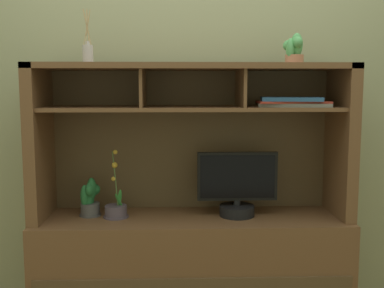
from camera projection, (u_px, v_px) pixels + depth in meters
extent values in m
cube|color=gray|center=(190.00, 61.00, 2.67)|extent=(6.00, 0.02, 2.80)
cube|color=brown|center=(192.00, 265.00, 2.54)|extent=(1.66, 0.49, 0.56)
cube|color=brown|center=(40.00, 142.00, 2.43)|extent=(0.06, 0.40, 0.81)
cube|color=brown|center=(341.00, 141.00, 2.48)|extent=(0.06, 0.40, 0.81)
cube|color=brown|center=(191.00, 140.00, 2.65)|extent=(1.60, 0.02, 0.78)
cube|color=brown|center=(192.00, 67.00, 2.41)|extent=(1.66, 0.40, 0.03)
cube|color=brown|center=(192.00, 108.00, 2.44)|extent=(1.54, 0.36, 0.02)
cube|color=brown|center=(143.00, 88.00, 2.41)|extent=(0.02, 0.34, 0.19)
cube|color=brown|center=(241.00, 88.00, 2.43)|extent=(0.02, 0.34, 0.19)
cylinder|color=black|center=(237.00, 211.00, 2.50)|extent=(0.19, 0.19, 0.06)
cylinder|color=black|center=(237.00, 203.00, 2.49)|extent=(0.04, 0.04, 0.03)
cube|color=black|center=(237.00, 176.00, 2.48)|extent=(0.43, 0.03, 0.26)
cube|color=black|center=(238.00, 177.00, 2.46)|extent=(0.40, 0.00, 0.23)
cylinder|color=#4F4452|center=(116.00, 211.00, 2.47)|extent=(0.12, 0.12, 0.06)
cylinder|color=#4F4452|center=(116.00, 216.00, 2.47)|extent=(0.13, 0.13, 0.01)
cylinder|color=#4C6B38|center=(115.00, 179.00, 2.45)|extent=(0.03, 0.01, 0.29)
sphere|color=gold|center=(113.00, 179.00, 2.45)|extent=(0.02, 0.02, 0.02)
sphere|color=gold|center=(115.00, 165.00, 2.44)|extent=(0.03, 0.03, 0.03)
sphere|color=gold|center=(115.00, 152.00, 2.41)|extent=(0.02, 0.02, 0.02)
ellipsoid|color=green|center=(119.00, 200.00, 2.45)|extent=(0.05, 0.06, 0.09)
ellipsoid|color=green|center=(119.00, 200.00, 2.47)|extent=(0.04, 0.05, 0.12)
cylinder|color=#4A484A|center=(90.00, 209.00, 2.50)|extent=(0.10, 0.10, 0.07)
cylinder|color=#4A484A|center=(90.00, 215.00, 2.50)|extent=(0.12, 0.12, 0.01)
ellipsoid|color=#226233|center=(92.00, 189.00, 2.49)|extent=(0.05, 0.07, 0.12)
ellipsoid|color=#226233|center=(93.00, 189.00, 2.51)|extent=(0.07, 0.08, 0.06)
ellipsoid|color=#226233|center=(87.00, 199.00, 2.50)|extent=(0.07, 0.08, 0.13)
ellipsoid|color=#226233|center=(84.00, 197.00, 2.47)|extent=(0.04, 0.05, 0.12)
ellipsoid|color=#226233|center=(90.00, 190.00, 2.47)|extent=(0.05, 0.07, 0.07)
cube|color=slate|center=(294.00, 105.00, 2.40)|extent=(0.39, 0.22, 0.02)
cube|color=#AE3426|center=(293.00, 102.00, 2.40)|extent=(0.37, 0.18, 0.01)
cube|color=#2A568A|center=(291.00, 99.00, 2.40)|extent=(0.33, 0.23, 0.02)
cylinder|color=#B8B2B3|center=(88.00, 54.00, 2.39)|extent=(0.06, 0.06, 0.10)
cylinder|color=#B8B2B3|center=(88.00, 43.00, 2.39)|extent=(0.03, 0.03, 0.02)
cylinder|color=tan|center=(88.00, 27.00, 2.38)|extent=(0.00, 0.03, 0.18)
cylinder|color=tan|center=(88.00, 27.00, 2.38)|extent=(0.04, 0.02, 0.18)
cylinder|color=tan|center=(87.00, 27.00, 2.38)|extent=(0.04, 0.02, 0.18)
cylinder|color=tan|center=(86.00, 27.00, 2.38)|extent=(0.00, 0.04, 0.18)
cylinder|color=tan|center=(87.00, 27.00, 2.37)|extent=(0.04, 0.02, 0.18)
cylinder|color=tan|center=(87.00, 27.00, 2.37)|extent=(0.03, 0.02, 0.18)
cylinder|color=#AC7053|center=(294.00, 59.00, 2.43)|extent=(0.10, 0.10, 0.05)
cylinder|color=#AC7053|center=(294.00, 63.00, 2.43)|extent=(0.11, 0.11, 0.01)
ellipsoid|color=#4D9C58|center=(297.00, 45.00, 2.42)|extent=(0.06, 0.06, 0.12)
ellipsoid|color=#4D9C58|center=(296.00, 44.00, 2.45)|extent=(0.07, 0.07, 0.06)
ellipsoid|color=#4D9C58|center=(290.00, 46.00, 2.45)|extent=(0.07, 0.05, 0.06)
ellipsoid|color=#4D9C58|center=(290.00, 50.00, 2.41)|extent=(0.04, 0.06, 0.12)
ellipsoid|color=#4D9C58|center=(297.00, 43.00, 2.41)|extent=(0.06, 0.08, 0.06)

